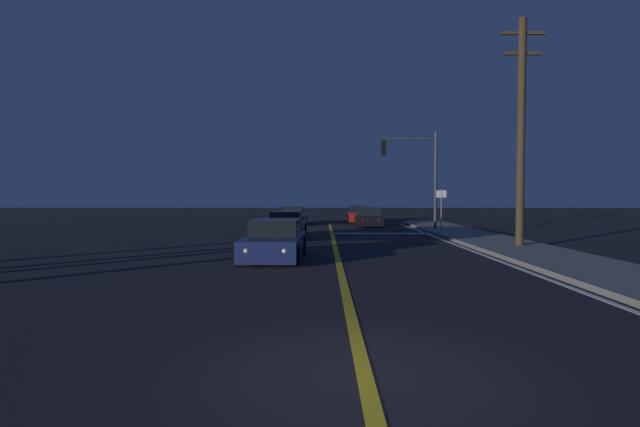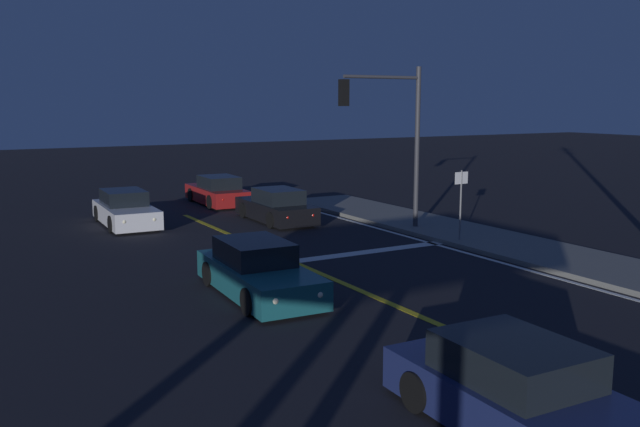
# 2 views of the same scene
# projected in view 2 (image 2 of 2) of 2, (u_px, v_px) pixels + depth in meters

# --- Properties ---
(lane_line_center) EXTENTS (0.20, 40.53, 0.01)m
(lane_line_center) POSITION_uv_depth(u_px,v_px,m) (578.00, 384.00, 11.58)
(lane_line_center) COLOR gold
(lane_line_center) RESTS_ON ground
(stop_bar) EXTENTS (5.57, 0.50, 0.01)m
(stop_bar) POSITION_uv_depth(u_px,v_px,m) (370.00, 252.00, 21.87)
(stop_bar) COLOR white
(stop_bar) RESTS_ON ground
(car_lead_oncoming_navy) EXTENTS (2.04, 4.61, 1.34)m
(car_lead_oncoming_navy) POSITION_uv_depth(u_px,v_px,m) (523.00, 397.00, 9.74)
(car_lead_oncoming_navy) COLOR navy
(car_lead_oncoming_navy) RESTS_ON ground
(car_following_oncoming_white) EXTENTS (1.96, 4.62, 1.34)m
(car_following_oncoming_white) POSITION_uv_depth(u_px,v_px,m) (125.00, 210.00, 26.61)
(car_following_oncoming_white) COLOR silver
(car_following_oncoming_white) RESTS_ON ground
(car_side_waiting_teal) EXTENTS (2.00, 4.67, 1.34)m
(car_side_waiting_teal) POSITION_uv_depth(u_px,v_px,m) (258.00, 272.00, 16.91)
(car_side_waiting_teal) COLOR #195960
(car_side_waiting_teal) RESTS_ON ground
(car_parked_curb_black) EXTENTS (1.89, 4.51, 1.34)m
(car_parked_curb_black) POSITION_uv_depth(u_px,v_px,m) (276.00, 207.00, 27.34)
(car_parked_curb_black) COLOR black
(car_parked_curb_black) RESTS_ON ground
(car_far_approaching_red) EXTENTS (1.94, 4.57, 1.34)m
(car_far_approaching_red) POSITION_uv_depth(u_px,v_px,m) (218.00, 192.00, 32.01)
(car_far_approaching_red) COLOR maroon
(car_far_approaching_red) RESTS_ON ground
(traffic_signal_near_right) EXTENTS (3.41, 0.28, 5.99)m
(traffic_signal_near_right) POSITION_uv_depth(u_px,v_px,m) (392.00, 124.00, 24.39)
(traffic_signal_near_right) COLOR #38383D
(traffic_signal_near_right) RESTS_ON ground
(street_sign_corner) EXTENTS (0.56, 0.06, 2.49)m
(street_sign_corner) POSITION_uv_depth(u_px,v_px,m) (461.00, 195.00, 22.79)
(street_sign_corner) COLOR slate
(street_sign_corner) RESTS_ON ground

